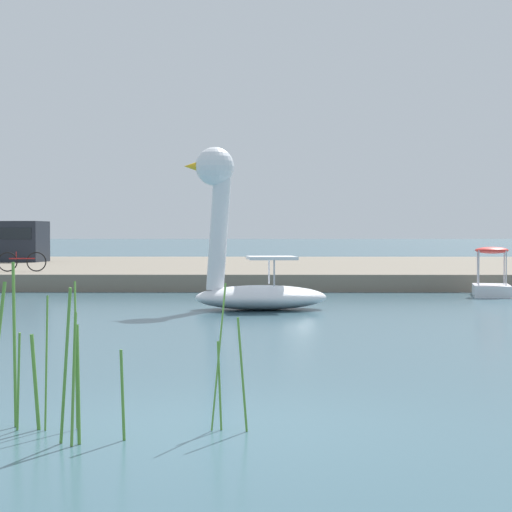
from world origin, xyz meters
name	(u,v)px	position (x,y,z in m)	size (l,w,h in m)	color
ground_plane	(217,427)	(0.00, 0.00, 0.00)	(699.41, 699.41, 0.00)	#385966
shore_bank_far	(255,269)	(0.00, 31.87, 0.28)	(149.31, 23.24, 0.56)	slate
swan_boat	(247,262)	(0.00, 13.55, 1.16)	(3.59, 2.07, 3.97)	white
pedal_boat_red	(492,282)	(7.21, 18.50, 0.43)	(1.38, 2.06, 1.47)	white
bicycle_parked	(22,262)	(-7.95, 22.59, 0.90)	(1.64, 0.29, 0.69)	black
reed_clump_foreground	(58,369)	(-1.43, -0.44, 0.62)	(2.61, 1.19, 1.59)	#568E38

